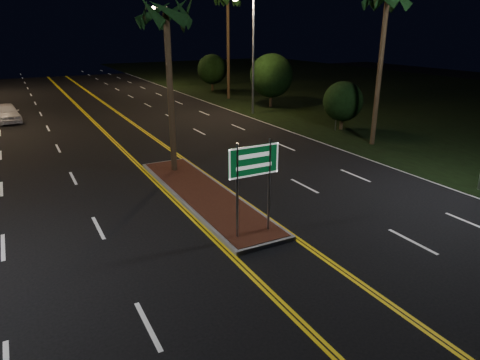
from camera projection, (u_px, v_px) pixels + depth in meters
ground at (302, 277)px, 12.19m from camera, size 120.00×120.00×0.00m
grass_right at (391, 93)px, 46.29m from camera, size 40.00×110.00×0.01m
median_island at (203, 194)px, 17.97m from camera, size 2.25×10.25×0.17m
highway_sign at (254, 170)px, 13.70m from camera, size 1.80×0.08×3.20m
streetlight_right_mid at (249, 42)px, 33.26m from camera, size 1.91×0.44×9.00m
streetlight_right_far at (165, 37)px, 49.86m from camera, size 1.91×0.44×9.00m
palm_median at (166, 13)px, 18.45m from camera, size 2.40×2.40×8.30m
palm_right_far at (228, 0)px, 39.70m from camera, size 2.40×2.40×10.30m
shrub_near at (343, 101)px, 29.16m from camera, size 2.70×2.70×3.30m
shrub_mid at (271, 76)px, 37.42m from camera, size 3.78×3.78×4.62m
shrub_far at (212, 69)px, 47.42m from camera, size 3.24×3.24×3.96m
car_near at (7, 111)px, 31.93m from camera, size 2.55×4.96×1.59m
warning_sign at (337, 107)px, 29.05m from camera, size 1.00×0.35×2.48m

